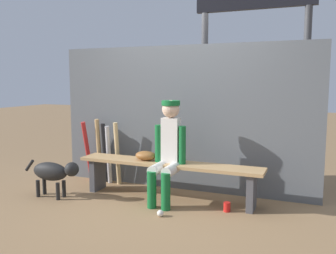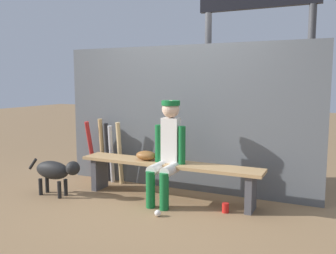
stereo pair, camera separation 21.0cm
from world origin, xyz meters
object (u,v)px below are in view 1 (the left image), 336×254
Objects in this scene: bat_wood_natural at (117,154)px; baseball at (160,213)px; cup_on_bench at (166,158)px; bat_aluminum_red at (88,151)px; scoreboard at (258,7)px; cup_on_ground at (227,207)px; baseball_glove at (146,156)px; bat_aluminum_black at (105,153)px; bat_aluminum_silver at (109,155)px; dugout_bench at (168,171)px; bat_wood_tan at (99,150)px; player_seated at (167,148)px; dog at (54,172)px.

baseball is (1.08, -0.92, -0.42)m from bat_wood_natural.
bat_wood_natural is at bearing 161.26° from cup_on_bench.
bat_aluminum_red is 3.24m from scoreboard.
bat_aluminum_red is at bearing 167.30° from cup_on_ground.
cup_on_ground is 1.00× the size of cup_on_bench.
baseball_glove is 0.08× the size of scoreboard.
baseball is (1.32, -0.97, -0.41)m from bat_aluminum_black.
bat_aluminum_silver is (-0.77, 0.33, -0.11)m from baseball_glove.
bat_wood_natural is 0.53m from bat_aluminum_red.
dugout_bench is 0.71m from baseball.
dugout_bench is 1.32m from bat_wood_tan.
bat_aluminum_red is at bearing 163.17° from baseball_glove.
baseball is at bearing -34.28° from bat_wood_tan.
bat_wood_tan is 8.60× the size of cup_on_bench.
player_seated is 1.00m from cup_on_ground.
bat_aluminum_silver is 0.20m from bat_wood_tan.
dog is at bearing -119.10° from bat_wood_natural.
dugout_bench is 21.93× the size of cup_on_bench.
bat_wood_tan reaches higher than dugout_bench.
bat_wood_tan is at bearing 165.63° from cup_on_ground.
baseball_glove is at bearing -23.29° from bat_aluminum_black.
dugout_bench is 0.36m from baseball_glove.
bat_aluminum_black is at bearing 168.77° from bat_wood_natural.
dugout_bench is 1.13m from bat_aluminum_silver.
baseball is at bearing -30.51° from bat_aluminum_red.
dog is at bearing -97.62° from bat_wood_tan.
baseball_glove reaches higher than baseball.
cup_on_bench reaches higher than cup_on_ground.
dugout_bench is 0.66× the size of scoreboard.
dog is (-1.36, -0.52, -0.20)m from cup_on_bench.
baseball is at bearing -146.08° from cup_on_ground.
bat_wood_tan is (-0.19, 0.03, 0.05)m from bat_aluminum_silver.
bat_wood_tan is 1.29m from cup_on_bench.
bat_aluminum_black is at bearing 162.53° from dugout_bench.
baseball is (1.42, -0.97, -0.44)m from bat_wood_tan.
cup_on_bench is at bearing 106.54° from baseball.
bat_wood_natural is (-0.92, 0.32, 0.09)m from dugout_bench.
bat_aluminum_red is 8.30× the size of cup_on_ground.
cup_on_bench is at bearing -18.74° from bat_wood_natural.
bat_wood_tan is at bearing 160.00° from player_seated.
bat_wood_natural is at bearing 152.41° from baseball_glove.
player_seated reaches higher than bat_wood_tan.
dog is at bearing -143.51° from scoreboard.
cup_on_bench is (1.24, -0.35, 0.06)m from bat_wood_tan.
bat_aluminum_silver is at bearing 158.41° from player_seated.
bat_aluminum_red is at bearing 163.10° from player_seated.
bat_aluminum_red is (-0.37, 0.01, 0.03)m from bat_aluminum_silver.
bat_aluminum_black is 3.04m from scoreboard.
baseball_glove reaches higher than cup_on_bench.
cup_on_ground is at bearing -4.19° from player_seated.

